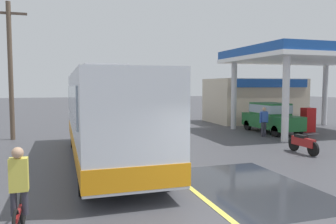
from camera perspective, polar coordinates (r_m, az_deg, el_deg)
name	(u,v)px	position (r m, az deg, el deg)	size (l,w,h in m)	color
ground	(109,124)	(25.88, -9.90, -1.95)	(120.00, 120.00, 0.00)	#424247
lane_divider_stripe	(120,132)	(20.97, -8.07, -3.42)	(0.16, 50.00, 0.01)	#D8CC4C
wet_puddle_patch	(248,186)	(10.12, 13.30, -12.13)	(3.42, 5.14, 0.01)	#26282D
coach_bus_main	(107,116)	(12.98, -10.33, -0.70)	(2.60, 11.04, 3.69)	silver
gas_station_roadside	(269,89)	(25.90, 16.72, 3.75)	(9.10, 11.95, 5.10)	#194799
car_at_pump	(271,116)	(21.52, 17.01, -0.67)	(1.70, 4.20, 1.82)	#1E602D
minibus_opposing_lane	(131,103)	(26.72, -6.21, 1.45)	(2.04, 6.13, 2.44)	#A5A5AD
cyclist_on_shoulder	(19,196)	(7.20, -23.87, -12.81)	(0.34, 1.82, 1.72)	black
motorcycle_parked_forecourt	(303,143)	(15.44, 21.86, -4.90)	(0.55, 1.80, 0.92)	black
pedestrian_near_pump	(264,120)	(19.79, 15.91, -1.32)	(0.55, 0.22, 1.66)	#33333F
utility_pole_roadside	(10,68)	(19.67, -25.10, 6.73)	(1.80, 0.24, 7.23)	brown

